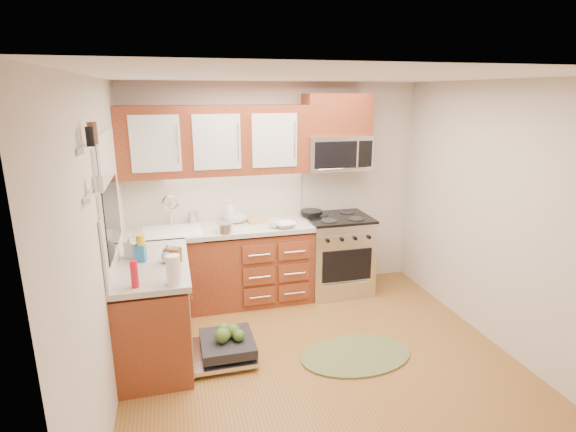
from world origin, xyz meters
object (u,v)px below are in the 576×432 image
object	(u,v)px
rug	(356,355)
skillet	(311,213)
upper_cabinets	(215,140)
sink	(173,242)
dishwasher	(223,348)
bowl_a	(285,225)
stock_pot	(225,228)
microwave	(337,153)
bowl_b	(236,218)
cutting_board	(260,221)
paper_towel_roll	(173,270)
range	(337,254)
cup	(274,224)

from	to	relation	value
rug	skillet	world-z (taller)	skillet
upper_cabinets	sink	bearing A→B (deg)	-163.55
rug	skillet	distance (m)	1.87
dishwasher	bowl_a	world-z (taller)	bowl_a
sink	bowl_a	size ratio (longest dim) A/B	2.65
dishwasher	stock_pot	distance (m)	1.28
microwave	bowl_b	world-z (taller)	microwave
upper_cabinets	rug	size ratio (longest dim) A/B	1.93
rug	stock_pot	world-z (taller)	stock_pot
skillet	bowl_a	xyz separation A→B (m)	(-0.43, -0.36, -0.02)
upper_cabinets	cutting_board	size ratio (longest dim) A/B	7.24
paper_towel_roll	bowl_b	xyz separation A→B (m)	(0.72, 1.62, -0.08)
range	cutting_board	size ratio (longest dim) A/B	3.36
rug	bowl_b	bearing A→B (deg)	118.62
dishwasher	paper_towel_roll	world-z (taller)	paper_towel_roll
bowl_b	bowl_a	bearing A→B (deg)	-34.94
microwave	cutting_board	world-z (taller)	microwave
sink	rug	distance (m)	2.27
microwave	cutting_board	bearing A→B (deg)	180.00
rug	cup	size ratio (longest dim) A/B	8.69
sink	rug	xyz separation A→B (m)	(1.59, -1.41, -0.79)
sink	skillet	world-z (taller)	skillet
cutting_board	cup	size ratio (longest dim) A/B	2.32
stock_pot	dishwasher	bearing A→B (deg)	-99.89
stock_pot	bowl_b	bearing A→B (deg)	65.59
paper_towel_roll	stock_pot	bearing A→B (deg)	66.07
range	rug	distance (m)	1.53
paper_towel_roll	bowl_b	size ratio (longest dim) A/B	0.86
upper_cabinets	microwave	distance (m)	1.42
upper_cabinets	skillet	distance (m)	1.44
microwave	paper_towel_roll	xyz separation A→B (m)	(-1.93, -1.57, -0.65)
paper_towel_roll	cup	bearing A→B (deg)	49.23
cup	cutting_board	bearing A→B (deg)	109.30
stock_pot	cup	world-z (taller)	stock_pot
microwave	dishwasher	bearing A→B (deg)	-140.93
sink	bowl_b	size ratio (longest dim) A/B	2.21
rug	bowl_b	size ratio (longest dim) A/B	3.78
dishwasher	skillet	size ratio (longest dim) A/B	2.67
microwave	range	bearing A→B (deg)	-90.00
cutting_board	paper_towel_roll	bearing A→B (deg)	-122.55
sink	bowl_a	bearing A→B (deg)	-7.91
sink	bowl_a	world-z (taller)	bowl_a
dishwasher	cutting_board	size ratio (longest dim) A/B	2.47
microwave	sink	xyz separation A→B (m)	(-1.93, -0.13, -0.90)
dishwasher	stock_pot	xyz separation A→B (m)	(0.16, 0.92, 0.88)
upper_cabinets	range	world-z (taller)	upper_cabinets
cutting_board	range	bearing A→B (deg)	-7.37
bowl_a	sink	bearing A→B (deg)	172.09
cutting_board	bowl_b	world-z (taller)	bowl_b
upper_cabinets	cutting_board	bearing A→B (deg)	-3.00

